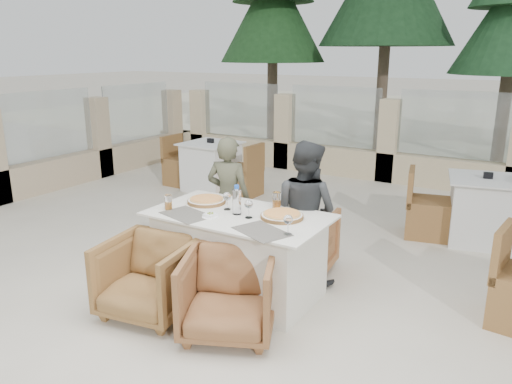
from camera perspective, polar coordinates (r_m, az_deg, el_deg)
The scene contains 25 objects.
ground at distance 4.81m, azimuth -2.62°, elevation -10.98°, with size 80.00×80.00×0.00m, color beige.
sand_patch at distance 17.86m, azimuth 23.27°, elevation 7.56°, with size 30.00×16.00×0.01m, color beige.
perimeter_wall_far at distance 8.81m, azimuth 14.93°, elevation 6.33°, with size 10.00×0.34×1.60m, color beige, non-canonical shape.
perimeter_wall_left at distance 8.67m, azimuth -22.50°, elevation 5.51°, with size 0.34×7.00×1.60m, color tan, non-canonical shape.
pine_far_left at distance 12.12m, azimuth 1.94°, elevation 18.53°, with size 2.42×2.42×5.50m, color #1C411C.
dining_table at distance 4.58m, azimuth -1.95°, elevation -7.09°, with size 1.60×0.90×0.77m, color silver, non-canonical shape.
placemat_near_left at distance 4.46m, azimuth -7.93°, elevation -2.57°, with size 0.45×0.30×0.00m, color #5E5A51.
placemat_near_right at distance 4.01m, azimuth 0.64°, elevation -4.52°, with size 0.45×0.30×0.00m, color #5F5A52.
pizza_left at distance 4.78m, azimuth -5.68°, elevation -0.97°, with size 0.37×0.37×0.05m, color #D0591C.
pizza_right at distance 4.33m, azimuth 2.98°, elevation -2.69°, with size 0.37×0.37×0.05m, color orange.
water_bottle at distance 4.40m, azimuth -2.21°, elevation -0.89°, with size 0.08×0.08×0.27m, color #A7C8DC.
wine_glass_centre at distance 4.54m, azimuth -3.32°, elevation -0.91°, with size 0.08×0.08×0.18m, color white, non-canonical shape.
wine_glass_near at distance 4.31m, azimuth -0.84°, elevation -1.82°, with size 0.08×0.08×0.18m, color silver, non-canonical shape.
wine_glass_corner at distance 3.93m, azimuth 3.68°, elevation -3.62°, with size 0.08×0.08×0.18m, color white, non-canonical shape.
beer_glass_left at distance 4.62m, azimuth -9.99°, elevation -1.17°, with size 0.07×0.07×0.14m, color orange.
beer_glass_right at distance 4.58m, azimuth 2.37°, elevation -0.96°, with size 0.08×0.08×0.15m, color orange.
olive_dish at distance 4.37m, azimuth -5.23°, elevation -2.62°, with size 0.11×0.11×0.04m, color white, non-canonical shape.
armchair_far_left at distance 5.43m, azimuth -1.84°, elevation -4.72°, with size 0.57×0.58×0.53m, color brown.
armchair_far_right at distance 5.03m, azimuth 4.63°, elevation -5.69°, with size 0.70×0.72×0.66m, color #986037.
armchair_near_left at distance 4.36m, azimuth -12.16°, elevation -9.48°, with size 0.71×0.73×0.66m, color brown.
armchair_near_right at distance 3.99m, azimuth -3.13°, elevation -11.60°, with size 0.71×0.73×0.66m, color brown.
diner_left at distance 5.31m, azimuth -3.16°, elevation -0.69°, with size 0.48×0.32×1.32m, color #50513B.
diner_right at distance 4.77m, azimuth 5.61°, elevation -2.32°, with size 0.67×0.52×1.38m, color #333537.
bg_table_a at distance 8.04m, azimuth -5.14°, elevation 2.93°, with size 1.64×0.82×0.77m, color white, non-canonical shape.
bg_table_b at distance 6.36m, azimuth 24.57°, elevation -1.94°, with size 1.64×0.82×0.77m, color silver, non-canonical shape.
Camera 1 is at (2.40, -3.57, 2.16)m, focal length 35.00 mm.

